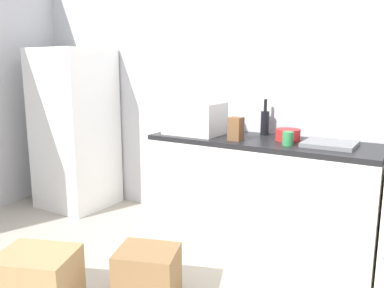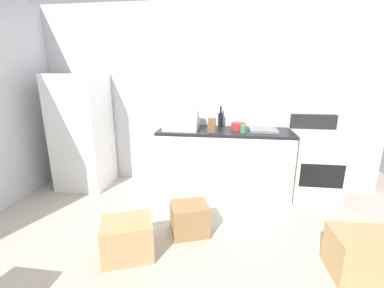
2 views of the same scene
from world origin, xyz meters
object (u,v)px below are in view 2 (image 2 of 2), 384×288
object	(u,v)px
knife_block	(212,125)
cardboard_box_medium	(190,219)
refrigerator	(82,132)
wine_bottle	(221,119)
microwave	(181,120)
coffee_mug	(243,129)
stove_oven	(314,164)
cardboard_box_large	(361,255)
cardboard_box_small	(127,238)
mixing_bowl	(238,126)

from	to	relation	value
knife_block	cardboard_box_medium	distance (m)	1.26
refrigerator	wine_bottle	xyz separation A→B (m)	(1.99, 0.26, 0.19)
knife_block	cardboard_box_medium	size ratio (longest dim) A/B	0.48
microwave	coffee_mug	distance (m)	0.84
stove_oven	cardboard_box_large	xyz separation A→B (m)	(-0.04, -1.47, -0.28)
coffee_mug	cardboard_box_small	xyz separation A→B (m)	(-1.09, -1.38, -0.77)
mixing_bowl	cardboard_box_medium	bearing A→B (deg)	-114.18
wine_bottle	knife_block	distance (m)	0.36
coffee_mug	microwave	bearing A→B (deg)	175.04
stove_oven	mixing_bowl	bearing A→B (deg)	176.92
wine_bottle	cardboard_box_small	world-z (taller)	wine_bottle
microwave	coffee_mug	world-z (taller)	microwave
cardboard_box_large	cardboard_box_medium	bearing A→B (deg)	165.28
refrigerator	knife_block	world-z (taller)	refrigerator
stove_oven	microwave	size ratio (longest dim) A/B	2.39
refrigerator	mixing_bowl	distance (m)	2.24
cardboard_box_large	knife_block	bearing A→B (deg)	135.28
wine_bottle	knife_block	bearing A→B (deg)	-106.31
wine_bottle	cardboard_box_large	world-z (taller)	wine_bottle
coffee_mug	knife_block	bearing A→B (deg)	-177.92
refrigerator	coffee_mug	distance (m)	2.30
mixing_bowl	cardboard_box_small	world-z (taller)	mixing_bowl
knife_block	cardboard_box_large	distance (m)	2.05
microwave	cardboard_box_large	world-z (taller)	microwave
microwave	cardboard_box_small	bearing A→B (deg)	-99.85
cardboard_box_large	cardboard_box_small	distance (m)	2.02
stove_oven	cardboard_box_large	size ratio (longest dim) A/B	2.30
wine_bottle	cardboard_box_large	size ratio (longest dim) A/B	0.63
refrigerator	microwave	distance (m)	1.48
wine_bottle	coffee_mug	world-z (taller)	wine_bottle
refrigerator	microwave	size ratio (longest dim) A/B	3.57
coffee_mug	knife_block	world-z (taller)	knife_block
knife_block	mixing_bowl	bearing A→B (deg)	29.90
stove_oven	cardboard_box_medium	xyz separation A→B (m)	(-1.54, -1.08, -0.30)
mixing_bowl	microwave	bearing A→B (deg)	-171.63
wine_bottle	stove_oven	bearing A→B (deg)	-9.02
wine_bottle	knife_block	world-z (taller)	wine_bottle
stove_oven	mixing_bowl	size ratio (longest dim) A/B	5.79
knife_block	cardboard_box_large	world-z (taller)	knife_block
refrigerator	knife_block	distance (m)	1.90
refrigerator	microwave	xyz separation A→B (m)	(1.46, -0.00, 0.21)
knife_block	cardboard_box_medium	xyz separation A→B (m)	(-0.16, -0.93, -0.83)
knife_block	cardboard_box_small	bearing A→B (deg)	-116.38
stove_oven	cardboard_box_small	size ratio (longest dim) A/B	2.43
refrigerator	stove_oven	bearing A→B (deg)	0.97
microwave	wine_bottle	xyz separation A→B (m)	(0.53, 0.26, -0.03)
stove_oven	wine_bottle	xyz separation A→B (m)	(-1.28, 0.20, 0.54)
cardboard_box_large	stove_oven	bearing A→B (deg)	88.43
mixing_bowl	coffee_mug	bearing A→B (deg)	-71.98
knife_block	cardboard_box_small	distance (m)	1.72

